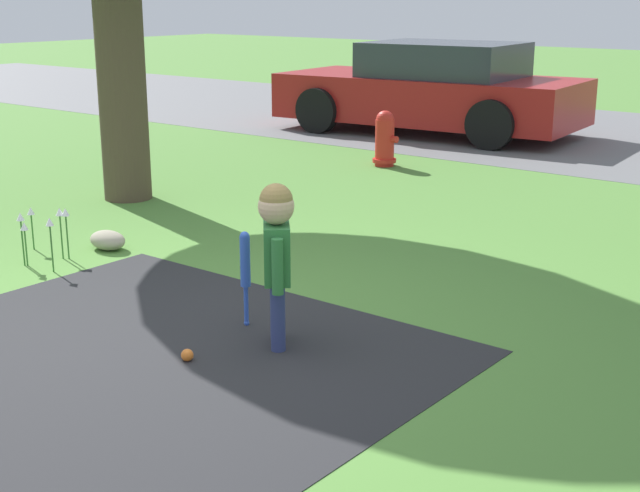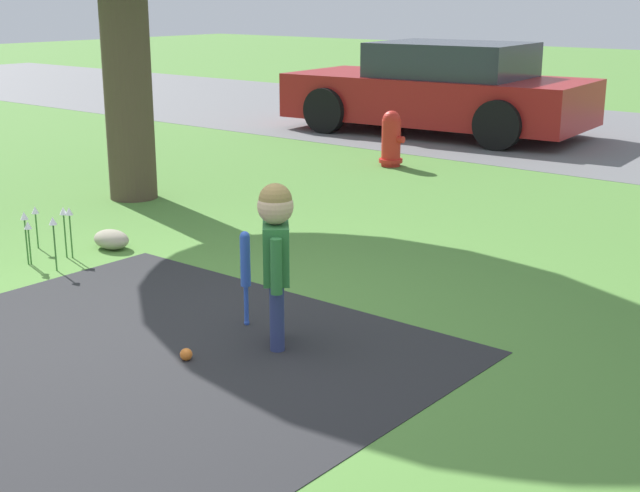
{
  "view_description": "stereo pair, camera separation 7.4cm",
  "coord_description": "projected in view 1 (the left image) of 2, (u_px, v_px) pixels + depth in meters",
  "views": [
    {
      "loc": [
        3.9,
        -3.46,
        2.0
      ],
      "look_at": [
        0.66,
        0.63,
        0.52
      ],
      "focal_mm": 50.0,
      "sensor_mm": 36.0,
      "label": 1
    },
    {
      "loc": [
        3.96,
        -3.41,
        2.0
      ],
      "look_at": [
        0.66,
        0.63,
        0.52
      ],
      "focal_mm": 50.0,
      "sensor_mm": 36.0,
      "label": 2
    }
  ],
  "objects": [
    {
      "name": "baseball_bat",
      "position": [
        245.0,
        265.0,
        5.47
      ],
      "size": [
        0.06,
        0.06,
        0.61
      ],
      "color": "blue",
      "rests_on": "ground"
    },
    {
      "name": "flower_bed",
      "position": [
        42.0,
        221.0,
        6.82
      ],
      "size": [
        0.7,
        0.38,
        0.42
      ],
      "color": "#38702D",
      "rests_on": "ground"
    },
    {
      "name": "sports_ball",
      "position": [
        187.0,
        355.0,
        5.03
      ],
      "size": [
        0.07,
        0.07,
        0.07
      ],
      "color": "orange",
      "rests_on": "ground"
    },
    {
      "name": "parked_car",
      "position": [
        432.0,
        90.0,
        13.11
      ],
      "size": [
        4.56,
        2.37,
        1.33
      ],
      "rotation": [
        0.0,
        0.0,
        3.24
      ],
      "color": "maroon",
      "rests_on": "ground"
    },
    {
      "name": "edging_rock",
      "position": [
        108.0,
        240.0,
        7.21
      ],
      "size": [
        0.34,
        0.23,
        0.16
      ],
      "color": "#9E937F",
      "rests_on": "ground"
    },
    {
      "name": "child",
      "position": [
        277.0,
        242.0,
        5.09
      ],
      "size": [
        0.29,
        0.31,
        0.98
      ],
      "rotation": [
        0.0,
        0.0,
        -0.83
      ],
      "color": "navy",
      "rests_on": "ground"
    },
    {
      "name": "ground_plane",
      "position": [
        173.0,
        331.0,
        5.49
      ],
      "size": [
        60.0,
        60.0,
        0.0
      ],
      "primitive_type": "plane",
      "color": "#518438"
    },
    {
      "name": "fire_hydrant",
      "position": [
        385.0,
        139.0,
        10.65
      ],
      "size": [
        0.32,
        0.29,
        0.67
      ],
      "color": "red",
      "rests_on": "ground"
    }
  ]
}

